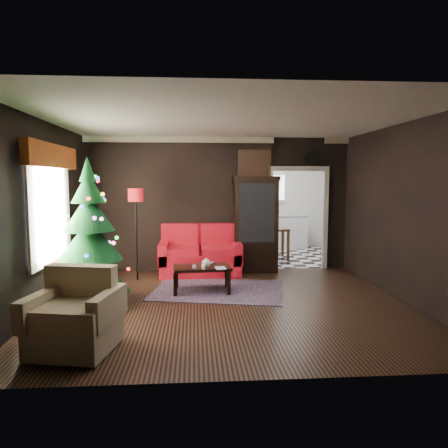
{
  "coord_description": "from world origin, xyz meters",
  "views": [
    {
      "loc": [
        -0.52,
        -6.28,
        1.91
      ],
      "look_at": [
        0.0,
        0.9,
        1.15
      ],
      "focal_mm": 33.44,
      "sensor_mm": 36.0,
      "label": 1
    }
  ],
  "objects": [
    {
      "name": "floor",
      "position": [
        0.0,
        0.0,
        0.0
      ],
      "size": [
        5.5,
        5.5,
        0.0
      ],
      "primitive_type": "plane",
      "color": "black",
      "rests_on": "ground"
    },
    {
      "name": "ceiling",
      "position": [
        0.0,
        0.0,
        2.8
      ],
      "size": [
        5.5,
        5.5,
        0.0
      ],
      "primitive_type": "plane",
      "rotation": [
        3.14,
        0.0,
        0.0
      ],
      "color": "white",
      "rests_on": "ground"
    },
    {
      "name": "wall_back",
      "position": [
        0.0,
        2.5,
        1.4
      ],
      "size": [
        5.5,
        0.0,
        5.5
      ],
      "primitive_type": "plane",
      "rotation": [
        1.57,
        0.0,
        0.0
      ],
      "color": "black",
      "rests_on": "ground"
    },
    {
      "name": "wall_front",
      "position": [
        0.0,
        -2.5,
        1.4
      ],
      "size": [
        5.5,
        0.0,
        5.5
      ],
      "primitive_type": "plane",
      "rotation": [
        -1.57,
        0.0,
        0.0
      ],
      "color": "black",
      "rests_on": "ground"
    },
    {
      "name": "wall_left",
      "position": [
        -2.75,
        0.0,
        1.4
      ],
      "size": [
        0.0,
        5.5,
        5.5
      ],
      "primitive_type": "plane",
      "rotation": [
        1.57,
        0.0,
        1.57
      ],
      "color": "black",
      "rests_on": "ground"
    },
    {
      "name": "wall_right",
      "position": [
        2.75,
        0.0,
        1.4
      ],
      "size": [
        0.0,
        5.5,
        5.5
      ],
      "primitive_type": "plane",
      "rotation": [
        1.57,
        0.0,
        -1.57
      ],
      "color": "black",
      "rests_on": "ground"
    },
    {
      "name": "doorway",
      "position": [
        1.7,
        2.5,
        1.05
      ],
      "size": [
        1.1,
        0.1,
        2.1
      ],
      "primitive_type": null,
      "color": "beige",
      "rests_on": "ground"
    },
    {
      "name": "left_window",
      "position": [
        -2.71,
        0.2,
        1.45
      ],
      "size": [
        0.05,
        1.6,
        1.4
      ],
      "primitive_type": "cube",
      "color": "white",
      "rests_on": "wall_left"
    },
    {
      "name": "valance",
      "position": [
        -2.63,
        0.2,
        2.27
      ],
      "size": [
        0.12,
        2.1,
        0.35
      ],
      "primitive_type": "cube",
      "color": "maroon",
      "rests_on": "wall_left"
    },
    {
      "name": "kitchen_floor",
      "position": [
        1.7,
        4.0,
        0.0
      ],
      "size": [
        3.0,
        3.0,
        0.0
      ],
      "primitive_type": "plane",
      "color": "white",
      "rests_on": "ground"
    },
    {
      "name": "kitchen_window",
      "position": [
        1.7,
        5.45,
        1.7
      ],
      "size": [
        0.7,
        0.06,
        0.7
      ],
      "primitive_type": "cube",
      "color": "white",
      "rests_on": "ground"
    },
    {
      "name": "rug",
      "position": [
        -0.11,
        0.78,
        0.01
      ],
      "size": [
        2.48,
        2.01,
        0.01
      ],
      "primitive_type": "cube",
      "rotation": [
        0.0,
        0.0,
        -0.2
      ],
      "color": "#654D59",
      "rests_on": "ground"
    },
    {
      "name": "loveseat",
      "position": [
        -0.4,
        2.05,
        0.5
      ],
      "size": [
        1.7,
        0.9,
        1.0
      ],
      "primitive_type": null,
      "color": "maroon",
      "rests_on": "ground"
    },
    {
      "name": "curio_cabinet",
      "position": [
        0.75,
        2.27,
        0.95
      ],
      "size": [
        0.9,
        0.45,
        1.9
      ],
      "primitive_type": null,
      "color": "black",
      "rests_on": "ground"
    },
    {
      "name": "floor_lamp",
      "position": [
        -1.61,
        1.69,
        0.83
      ],
      "size": [
        0.4,
        0.4,
        1.84
      ],
      "primitive_type": null,
      "rotation": [
        0.0,
        0.0,
        -0.37
      ],
      "color": "black",
      "rests_on": "ground"
    },
    {
      "name": "christmas_tree",
      "position": [
        -2.13,
        0.23,
        1.05
      ],
      "size": [
        1.3,
        1.3,
        2.26
      ],
      "primitive_type": null,
      "rotation": [
        0.0,
        0.0,
        0.1
      ],
      "color": "black",
      "rests_on": "ground"
    },
    {
      "name": "armchair",
      "position": [
        -1.85,
        -1.66,
        0.46
      ],
      "size": [
        1.04,
        1.04,
        0.89
      ],
      "primitive_type": null,
      "rotation": [
        0.0,
        0.0,
        -0.2
      ],
      "color": "tan",
      "rests_on": "ground"
    },
    {
      "name": "coffee_table",
      "position": [
        -0.39,
        0.73,
        0.23
      ],
      "size": [
        1.02,
        0.67,
        0.43
      ],
      "primitive_type": null,
      "rotation": [
        0.0,
        0.0,
        0.1
      ],
      "color": "black",
      "rests_on": "rug"
    },
    {
      "name": "teapot",
      "position": [
        -0.32,
        0.58,
        0.53
      ],
      "size": [
        0.19,
        0.19,
        0.16
      ],
      "primitive_type": null,
      "rotation": [
        0.0,
        0.0,
        -0.09
      ],
      "color": "silver",
      "rests_on": "coffee_table"
    },
    {
      "name": "cup_a",
      "position": [
        -0.53,
        0.58,
        0.47
      ],
      "size": [
        0.08,
        0.08,
        0.06
      ],
      "primitive_type": "cylinder",
      "rotation": [
        0.0,
        0.0,
        0.27
      ],
      "color": "white",
      "rests_on": "coffee_table"
    },
    {
      "name": "cup_b",
      "position": [
        -0.37,
        0.5,
        0.48
      ],
      "size": [
        0.09,
        0.09,
        0.07
      ],
      "primitive_type": "cylinder",
      "rotation": [
        0.0,
        0.0,
        -0.2
      ],
      "color": "white",
      "rests_on": "coffee_table"
    },
    {
      "name": "book",
      "position": [
        -0.17,
        0.5,
        0.56
      ],
      "size": [
        0.17,
        0.03,
        0.23
      ],
      "primitive_type": "imported",
      "rotation": [
        0.0,
        0.0,
        0.1
      ],
      "color": "gray",
      "rests_on": "coffee_table"
    },
    {
      "name": "wall_clock",
      "position": [
        1.95,
        2.45,
        2.38
      ],
      "size": [
        0.32,
        0.32,
        0.06
      ],
      "primitive_type": "cylinder",
      "color": "white",
      "rests_on": "wall_back"
    },
    {
      "name": "painting",
      "position": [
        0.75,
        2.46,
        2.25
      ],
      "size": [
        0.62,
        0.05,
        0.52
      ],
      "primitive_type": "cube",
      "color": "#AB7C45",
      "rests_on": "wall_back"
    },
    {
      "name": "kitchen_counter",
      "position": [
        1.7,
        5.2,
        0.45
      ],
      "size": [
        1.8,
        0.6,
        0.9
      ],
      "primitive_type": "cube",
      "color": "white",
      "rests_on": "ground"
    },
    {
      "name": "kitchen_table",
      "position": [
        1.4,
        3.7,
        0.38
      ],
      "size": [
        0.7,
        0.7,
        0.75
      ],
      "primitive_type": null,
      "color": "brown",
      "rests_on": "ground"
    }
  ]
}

